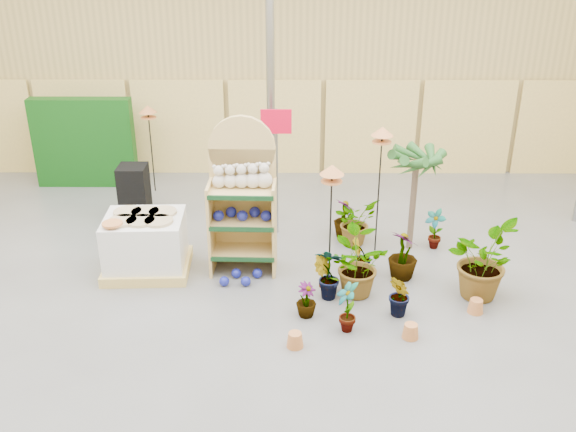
% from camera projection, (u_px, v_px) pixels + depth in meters
% --- Properties ---
extents(room, '(15.20, 12.10, 4.70)m').
position_uv_depth(room, '(265.00, 150.00, 8.35)').
color(room, '#5A5A5A').
rests_on(room, ground).
extents(display_shelf, '(1.02, 0.66, 2.39)m').
position_uv_depth(display_shelf, '(243.00, 201.00, 9.67)').
color(display_shelf, tan).
rests_on(display_shelf, ground).
extents(teddy_bears, '(0.89, 0.24, 0.39)m').
position_uv_depth(teddy_bears, '(244.00, 178.00, 9.39)').
color(teddy_bears, beige).
rests_on(teddy_bears, display_shelf).
extents(gazing_balls_shelf, '(0.88, 0.30, 0.17)m').
position_uv_depth(gazing_balls_shelf, '(243.00, 214.00, 9.60)').
color(gazing_balls_shelf, navy).
rests_on(gazing_balls_shelf, display_shelf).
extents(gazing_balls_floor, '(0.63, 0.39, 0.15)m').
position_uv_depth(gazing_balls_floor, '(241.00, 277.00, 9.60)').
color(gazing_balls_floor, navy).
rests_on(gazing_balls_floor, ground).
extents(pallet_stack, '(1.32, 1.11, 0.95)m').
position_uv_depth(pallet_stack, '(146.00, 244.00, 9.75)').
color(pallet_stack, tan).
rests_on(pallet_stack, ground).
extents(charcoal_planters, '(0.50, 0.50, 1.00)m').
position_uv_depth(charcoal_planters, '(134.00, 192.00, 11.50)').
color(charcoal_planters, black).
rests_on(charcoal_planters, ground).
extents(trellis_stock, '(2.00, 0.30, 1.80)m').
position_uv_depth(trellis_stock, '(84.00, 143.00, 12.81)').
color(trellis_stock, '#0E460F').
rests_on(trellis_stock, ground).
extents(offer_sign, '(0.50, 0.08, 2.20)m').
position_uv_depth(offer_sign, '(276.00, 147.00, 10.49)').
color(offer_sign, gray).
rests_on(offer_sign, ground).
extents(bird_table_front, '(0.34, 0.34, 1.91)m').
position_uv_depth(bird_table_front, '(332.00, 174.00, 8.78)').
color(bird_table_front, black).
rests_on(bird_table_front, ground).
extents(bird_table_right, '(0.34, 0.34, 2.11)m').
position_uv_depth(bird_table_right, '(382.00, 136.00, 9.74)').
color(bird_table_right, black).
rests_on(bird_table_right, ground).
extents(bird_table_back, '(0.34, 0.34, 1.75)m').
position_uv_depth(bird_table_back, '(148.00, 112.00, 12.21)').
color(bird_table_back, black).
rests_on(bird_table_back, ground).
extents(palm, '(0.70, 0.70, 1.82)m').
position_uv_depth(palm, '(417.00, 159.00, 9.99)').
color(palm, brown).
rests_on(palm, ground).
extents(potted_plant_0, '(0.49, 0.40, 0.79)m').
position_uv_depth(potted_plant_0, '(329.00, 272.00, 9.11)').
color(potted_plant_0, '#24541F').
rests_on(potted_plant_0, ground).
extents(potted_plant_1, '(0.42, 0.36, 0.67)m').
position_uv_depth(potted_plant_1, '(326.00, 278.00, 9.08)').
color(potted_plant_1, '#24541F').
rests_on(potted_plant_1, ground).
extents(potted_plant_2, '(1.12, 1.12, 0.95)m').
position_uv_depth(potted_plant_2, '(354.00, 265.00, 9.13)').
color(potted_plant_2, '#24541F').
rests_on(potted_plant_2, ground).
extents(potted_plant_3, '(0.62, 0.62, 0.78)m').
position_uv_depth(potted_plant_3, '(403.00, 255.00, 9.59)').
color(potted_plant_3, '#24541F').
rests_on(potted_plant_3, ground).
extents(potted_plant_4, '(0.43, 0.43, 0.68)m').
position_uv_depth(potted_plant_4, '(435.00, 229.00, 10.50)').
color(potted_plant_4, '#24541F').
rests_on(potted_plant_4, ground).
extents(potted_plant_5, '(0.43, 0.41, 0.60)m').
position_uv_depth(potted_plant_5, '(361.00, 257.00, 9.71)').
color(potted_plant_5, '#24541F').
rests_on(potted_plant_5, ground).
extents(potted_plant_6, '(0.94, 0.93, 0.79)m').
position_uv_depth(potted_plant_6, '(355.00, 221.00, 10.65)').
color(potted_plant_6, '#24541F').
rests_on(potted_plant_6, ground).
extents(potted_plant_7, '(0.39, 0.39, 0.49)m').
position_uv_depth(potted_plant_7, '(306.00, 300.00, 8.71)').
color(potted_plant_7, '#24541F').
rests_on(potted_plant_7, ground).
extents(potted_plant_8, '(0.30, 0.41, 0.73)m').
position_uv_depth(potted_plant_8, '(347.00, 306.00, 8.35)').
color(potted_plant_8, '#24541F').
rests_on(potted_plant_8, ground).
extents(potted_plant_9, '(0.34, 0.40, 0.65)m').
position_uv_depth(potted_plant_9, '(400.00, 296.00, 8.66)').
color(potted_plant_9, '#24541F').
rests_on(potted_plant_9, ground).
extents(potted_plant_10, '(1.20, 1.27, 1.13)m').
position_uv_depth(potted_plant_10, '(481.00, 260.00, 9.08)').
color(potted_plant_10, '#24541F').
rests_on(potted_plant_10, ground).
extents(potted_plant_11, '(0.54, 0.54, 0.70)m').
position_uv_depth(potted_plant_11, '(345.00, 218.00, 10.86)').
color(potted_plant_11, '#24541F').
rests_on(potted_plant_11, ground).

